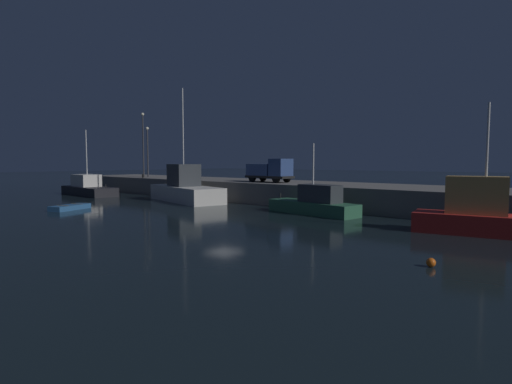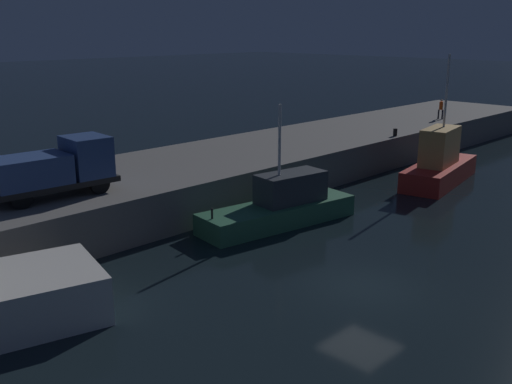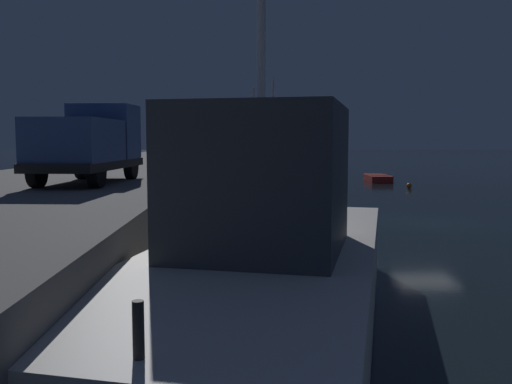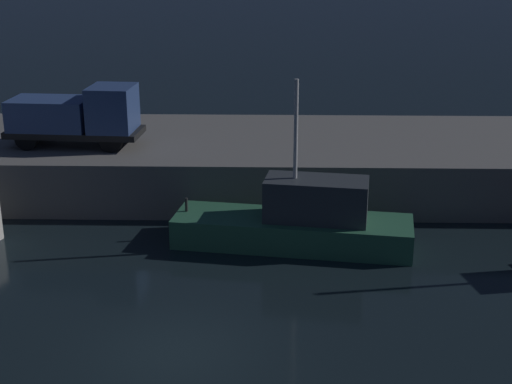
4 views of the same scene
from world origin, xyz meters
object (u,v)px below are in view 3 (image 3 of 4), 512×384
at_px(mooring_buoy_near, 409,186).
at_px(utility_truck, 89,142).
at_px(bollard_central, 212,154).
at_px(dockworker, 200,144).
at_px(fishing_boat_orange, 254,194).
at_px(fishing_trawler_red, 274,172).
at_px(fishing_boat_white, 266,265).
at_px(rowboat_white_mid, 378,178).

relative_size(mooring_buoy_near, utility_truck, 0.07).
bearing_deg(bollard_central, dockworker, 9.85).
bearing_deg(fishing_boat_orange, fishing_trawler_red, -7.33).
bearing_deg(utility_truck, fishing_boat_white, -146.46).
bearing_deg(mooring_buoy_near, bollard_central, 82.86).
distance_m(fishing_boat_white, rowboat_white_mid, 37.84).
bearing_deg(fishing_boat_orange, dockworker, 10.48).
height_order(fishing_boat_orange, rowboat_white_mid, fishing_boat_orange).
distance_m(fishing_trawler_red, dockworker, 13.05).
bearing_deg(dockworker, utility_truck, 178.62).
xyz_separation_m(utility_truck, dockworker, (32.97, -0.79, -0.34)).
bearing_deg(fishing_boat_white, rowboat_white_mid, -16.51).
distance_m(fishing_trawler_red, fishing_boat_orange, 12.79).
bearing_deg(bollard_central, rowboat_white_mid, -70.01).
height_order(fishing_trawler_red, fishing_boat_white, fishing_boat_white).
relative_size(fishing_boat_orange, utility_truck, 1.53).
bearing_deg(rowboat_white_mid, dockworker, 73.41).
bearing_deg(fishing_boat_white, mooring_buoy_near, -21.07).
xyz_separation_m(fishing_boat_white, mooring_buoy_near, (29.59, -11.40, -1.11)).
xyz_separation_m(fishing_boat_orange, mooring_buoy_near, (12.89, -11.32, -0.70)).
height_order(fishing_boat_orange, utility_truck, fishing_boat_orange).
height_order(mooring_buoy_near, dockworker, dockworker).
distance_m(fishing_trawler_red, rowboat_white_mid, 11.41).
bearing_deg(fishing_trawler_red, mooring_buoy_near, -88.78).
xyz_separation_m(fishing_trawler_red, dockworker, (11.40, 6.08, 1.86)).
xyz_separation_m(fishing_boat_white, bollard_central, (31.36, 2.74, 1.11)).
relative_size(mooring_buoy_near, bollard_central, 0.75).
xyz_separation_m(fishing_boat_orange, bollard_central, (14.66, 2.82, 1.52)).
distance_m(mooring_buoy_near, dockworker, 19.56).
bearing_deg(utility_truck, bollard_central, -5.89).
bearing_deg(rowboat_white_mid, fishing_boat_orange, 151.37).
bearing_deg(dockworker, fishing_boat_white, -173.87).
xyz_separation_m(fishing_boat_white, fishing_boat_orange, (16.70, -0.07, -0.42)).
bearing_deg(fishing_boat_white, utility_truck, 33.54).
xyz_separation_m(mooring_buoy_near, utility_truck, (-21.78, 16.57, 3.22)).
relative_size(fishing_trawler_red, mooring_buoy_near, 20.83).
xyz_separation_m(fishing_trawler_red, fishing_boat_white, (-29.38, 1.70, 0.10)).
xyz_separation_m(mooring_buoy_near, bollard_central, (1.77, 14.14, 2.22)).
height_order(mooring_buoy_near, utility_truck, utility_truck).
relative_size(rowboat_white_mid, dockworker, 2.54).
distance_m(rowboat_white_mid, mooring_buoy_near, 6.71).
height_order(fishing_boat_white, utility_truck, fishing_boat_white).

